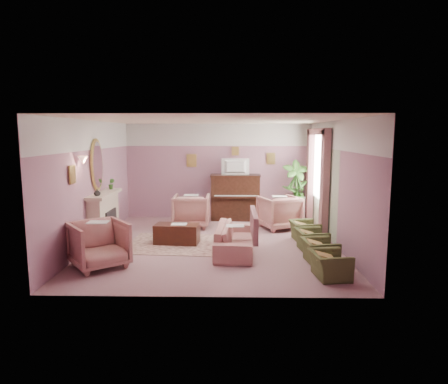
{
  "coord_description": "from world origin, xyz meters",
  "views": [
    {
      "loc": [
        0.41,
        -8.87,
        2.5
      ],
      "look_at": [
        0.22,
        0.4,
        1.15
      ],
      "focal_mm": 32.0,
      "sensor_mm": 36.0,
      "label": 1
    }
  ],
  "objects_px": {
    "sofa": "(235,233)",
    "olive_chair_c": "(311,237)",
    "side_table": "(296,208)",
    "olive_chair_a": "(330,261)",
    "olive_chair_d": "(305,228)",
    "floral_armchair_left": "(191,209)",
    "television": "(235,165)",
    "olive_chair_b": "(320,247)",
    "floral_armchair_front": "(99,242)",
    "piano": "(235,198)",
    "coffee_table": "(177,234)",
    "floral_armchair_right": "(279,211)"
  },
  "relations": [
    {
      "from": "floral_armchair_front",
      "to": "olive_chair_b",
      "type": "bearing_deg",
      "value": 4.67
    },
    {
      "from": "television",
      "to": "floral_armchair_left",
      "type": "distance_m",
      "value": 1.88
    },
    {
      "from": "coffee_table",
      "to": "olive_chair_c",
      "type": "bearing_deg",
      "value": -9.68
    },
    {
      "from": "piano",
      "to": "olive_chair_a",
      "type": "height_order",
      "value": "piano"
    },
    {
      "from": "coffee_table",
      "to": "floral_armchair_right",
      "type": "relative_size",
      "value": 1.02
    },
    {
      "from": "floral_armchair_right",
      "to": "sofa",
      "type": "bearing_deg",
      "value": -119.33
    },
    {
      "from": "floral_armchair_right",
      "to": "olive_chair_b",
      "type": "xyz_separation_m",
      "value": [
        0.46,
        -2.83,
        -0.18
      ]
    },
    {
      "from": "olive_chair_a",
      "to": "coffee_table",
      "type": "bearing_deg",
      "value": 144.2
    },
    {
      "from": "television",
      "to": "olive_chair_b",
      "type": "relative_size",
      "value": 1.13
    },
    {
      "from": "sofa",
      "to": "olive_chair_c",
      "type": "bearing_deg",
      "value": 3.45
    },
    {
      "from": "olive_chair_d",
      "to": "side_table",
      "type": "height_order",
      "value": "side_table"
    },
    {
      "from": "floral_armchair_left",
      "to": "floral_armchair_right",
      "type": "height_order",
      "value": "same"
    },
    {
      "from": "olive_chair_a",
      "to": "floral_armchair_left",
      "type": "bearing_deg",
      "value": 126.47
    },
    {
      "from": "floral_armchair_right",
      "to": "olive_chair_a",
      "type": "relative_size",
      "value": 1.38
    },
    {
      "from": "floral_armchair_right",
      "to": "olive_chair_c",
      "type": "bearing_deg",
      "value": -77.16
    },
    {
      "from": "floral_armchair_front",
      "to": "olive_chair_c",
      "type": "distance_m",
      "value": 4.38
    },
    {
      "from": "olive_chair_c",
      "to": "olive_chair_d",
      "type": "height_order",
      "value": "same"
    },
    {
      "from": "sofa",
      "to": "floral_armchair_right",
      "type": "bearing_deg",
      "value": 60.67
    },
    {
      "from": "olive_chair_c",
      "to": "coffee_table",
      "type": "bearing_deg",
      "value": 170.32
    },
    {
      "from": "floral_armchair_left",
      "to": "side_table",
      "type": "distance_m",
      "value": 3.12
    },
    {
      "from": "coffee_table",
      "to": "olive_chair_b",
      "type": "distance_m",
      "value": 3.26
    },
    {
      "from": "television",
      "to": "sofa",
      "type": "relative_size",
      "value": 0.4
    },
    {
      "from": "side_table",
      "to": "olive_chair_d",
      "type": "bearing_deg",
      "value": -94.2
    },
    {
      "from": "floral_armchair_left",
      "to": "olive_chair_b",
      "type": "height_order",
      "value": "floral_armchair_left"
    },
    {
      "from": "television",
      "to": "side_table",
      "type": "xyz_separation_m",
      "value": [
        1.79,
        -0.03,
        -1.25
      ]
    },
    {
      "from": "olive_chair_a",
      "to": "sofa",
      "type": "bearing_deg",
      "value": 136.91
    },
    {
      "from": "floral_armchair_front",
      "to": "side_table",
      "type": "height_order",
      "value": "floral_armchair_front"
    },
    {
      "from": "piano",
      "to": "floral_armchair_left",
      "type": "relative_size",
      "value": 1.43
    },
    {
      "from": "sofa",
      "to": "olive_chair_c",
      "type": "xyz_separation_m",
      "value": [
        1.65,
        0.1,
        -0.09
      ]
    },
    {
      "from": "piano",
      "to": "olive_chair_b",
      "type": "distance_m",
      "value": 4.3
    },
    {
      "from": "coffee_table",
      "to": "television",
      "type": "bearing_deg",
      "value": 62.36
    },
    {
      "from": "coffee_table",
      "to": "side_table",
      "type": "relative_size",
      "value": 1.43
    },
    {
      "from": "floral_armchair_front",
      "to": "olive_chair_a",
      "type": "distance_m",
      "value": 4.25
    },
    {
      "from": "olive_chair_c",
      "to": "side_table",
      "type": "relative_size",
      "value": 1.02
    },
    {
      "from": "olive_chair_b",
      "to": "floral_armchair_left",
      "type": "bearing_deg",
      "value": 133.29
    },
    {
      "from": "floral_armchair_left",
      "to": "olive_chair_c",
      "type": "height_order",
      "value": "floral_armchair_left"
    },
    {
      "from": "sofa",
      "to": "olive_chair_a",
      "type": "xyz_separation_m",
      "value": [
        1.65,
        -1.54,
        -0.09
      ]
    },
    {
      "from": "sofa",
      "to": "floral_armchair_right",
      "type": "distance_m",
      "value": 2.43
    },
    {
      "from": "side_table",
      "to": "floral_armchair_front",
      "type": "bearing_deg",
      "value": -135.97
    },
    {
      "from": "television",
      "to": "coffee_table",
      "type": "xyz_separation_m",
      "value": [
        -1.36,
        -2.59,
        -1.38
      ]
    },
    {
      "from": "olive_chair_c",
      "to": "olive_chair_a",
      "type": "bearing_deg",
      "value": -90.0
    },
    {
      "from": "coffee_table",
      "to": "olive_chair_d",
      "type": "relative_size",
      "value": 1.41
    },
    {
      "from": "olive_chair_a",
      "to": "olive_chair_d",
      "type": "relative_size",
      "value": 1.0
    },
    {
      "from": "piano",
      "to": "olive_chair_b",
      "type": "height_order",
      "value": "piano"
    },
    {
      "from": "piano",
      "to": "olive_chair_c",
      "type": "xyz_separation_m",
      "value": [
        1.62,
        -3.15,
        -0.34
      ]
    },
    {
      "from": "coffee_table",
      "to": "olive_chair_a",
      "type": "height_order",
      "value": "olive_chair_a"
    },
    {
      "from": "television",
      "to": "olive_chair_a",
      "type": "relative_size",
      "value": 1.13
    },
    {
      "from": "coffee_table",
      "to": "olive_chair_a",
      "type": "bearing_deg",
      "value": -35.8
    },
    {
      "from": "coffee_table",
      "to": "olive_chair_b",
      "type": "xyz_separation_m",
      "value": [
        2.98,
        -1.33,
        0.08
      ]
    },
    {
      "from": "olive_chair_c",
      "to": "olive_chair_d",
      "type": "xyz_separation_m",
      "value": [
        0.0,
        0.82,
        0.0
      ]
    }
  ]
}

